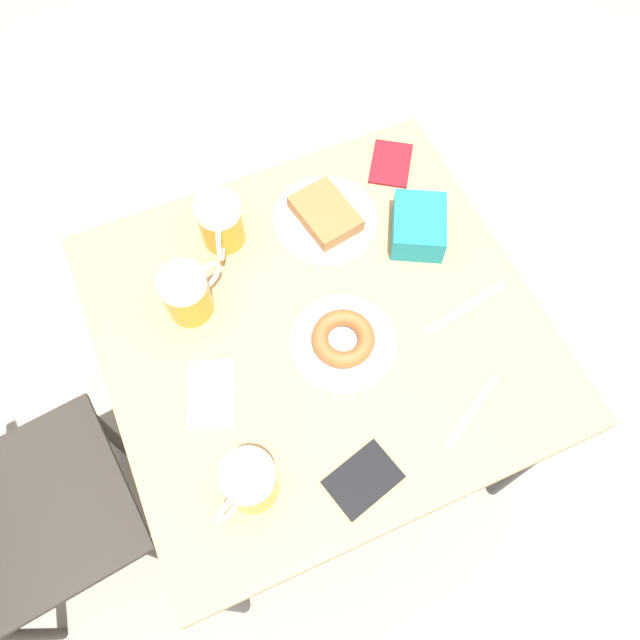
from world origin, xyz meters
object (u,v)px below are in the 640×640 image
object	(u,v)px
beer_mug_right	(187,293)
fork	(472,410)
knife	(465,308)
napkin_folded	(211,394)
beer_mug_center	(221,223)
plate_with_cake	(325,216)
passport_near_edge	(391,163)
plate_with_donut	(343,341)
beer_mug_left	(249,483)
blue_pouch	(418,226)
passport_far_edge	(363,480)

from	to	relation	value
beer_mug_right	fork	bearing A→B (deg)	-135.59
knife	napkin_folded	bearing A→B (deg)	86.44
beer_mug_center	knife	xyz separation A→B (m)	(-0.36, -0.39, -0.06)
plate_with_cake	passport_near_edge	size ratio (longest dim) A/B	1.49
plate_with_cake	napkin_folded	distance (m)	0.46
plate_with_donut	fork	size ratio (longest dim) A/B	1.34
beer_mug_left	blue_pouch	size ratio (longest dim) A/B	0.73
plate_with_donut	passport_far_edge	bearing A→B (deg)	163.22
beer_mug_center	passport_far_edge	xyz separation A→B (m)	(-0.58, -0.05, -0.05)
fork	passport_near_edge	world-z (taller)	passport_near_edge
beer_mug_center	passport_far_edge	size ratio (longest dim) A/B	0.91
plate_with_cake	napkin_folded	bearing A→B (deg)	127.62
napkin_folded	plate_with_cake	bearing A→B (deg)	-52.38
beer_mug_center	napkin_folded	world-z (taller)	beer_mug_center
passport_near_edge	knife	bearing A→B (deg)	175.90
napkin_folded	knife	world-z (taller)	napkin_folded
plate_with_donut	fork	bearing A→B (deg)	-143.29
beer_mug_left	knife	size ratio (longest dim) A/B	0.63
passport_far_edge	blue_pouch	world-z (taller)	blue_pouch
plate_with_donut	beer_mug_right	size ratio (longest dim) A/B	1.62
fork	passport_near_edge	size ratio (longest dim) A/B	1.02
fork	blue_pouch	bearing A→B (deg)	-12.56
plate_with_donut	beer_mug_center	bearing A→B (deg)	21.69
napkin_folded	passport_far_edge	distance (m)	0.33
beer_mug_left	knife	xyz separation A→B (m)	(0.16, -0.53, -0.06)
napkin_folded	knife	xyz separation A→B (m)	(-0.03, -0.53, -0.00)
knife	passport_far_edge	distance (m)	0.41
fork	knife	xyz separation A→B (m)	(0.19, -0.10, -0.00)
plate_with_donut	fork	xyz separation A→B (m)	(-0.22, -0.17, -0.01)
beer_mug_right	passport_near_edge	bearing A→B (deg)	-72.57
passport_near_edge	passport_far_edge	size ratio (longest dim) A/B	1.06
beer_mug_center	beer_mug_right	xyz separation A→B (m)	(-0.13, 0.12, 0.00)
beer_mug_left	knife	world-z (taller)	beer_mug_left
beer_mug_right	passport_near_edge	size ratio (longest dim) A/B	0.84
beer_mug_right	passport_near_edge	distance (m)	0.56
plate_with_cake	knife	xyz separation A→B (m)	(-0.31, -0.17, -0.01)
beer_mug_center	beer_mug_left	bearing A→B (deg)	165.48
passport_near_edge	passport_far_edge	distance (m)	0.72
beer_mug_right	knife	world-z (taller)	beer_mug_right
passport_near_edge	fork	bearing A→B (deg)	168.15
blue_pouch	beer_mug_center	bearing A→B (deg)	67.64
fork	blue_pouch	world-z (taller)	blue_pouch
beer_mug_left	blue_pouch	world-z (taller)	beer_mug_left
plate_with_cake	fork	bearing A→B (deg)	-171.25
plate_with_donut	beer_mug_left	xyz separation A→B (m)	(-0.19, 0.27, 0.04)
beer_mug_right	passport_far_edge	bearing A→B (deg)	-159.70
plate_with_cake	plate_with_donut	distance (m)	0.30
beer_mug_center	passport_near_edge	bearing A→B (deg)	-84.82
napkin_folded	passport_far_edge	world-z (taller)	passport_far_edge
knife	passport_near_edge	distance (m)	0.39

